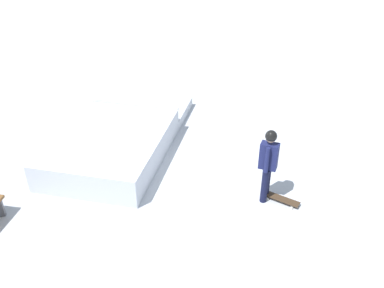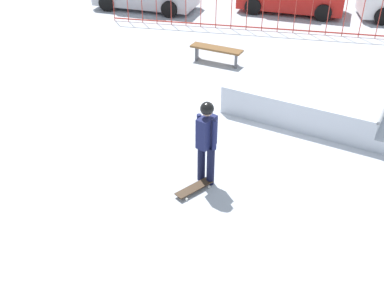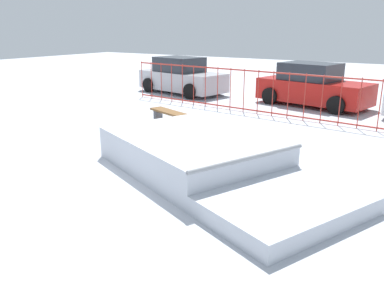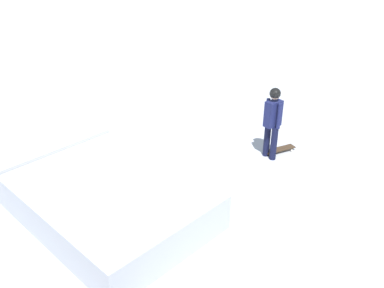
% 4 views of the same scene
% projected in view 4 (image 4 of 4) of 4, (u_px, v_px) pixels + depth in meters
% --- Properties ---
extents(ground_plane, '(60.00, 60.00, 0.00)m').
position_uv_depth(ground_plane, '(174.00, 195.00, 8.47)').
color(ground_plane, '#B2B7C1').
extents(skate_ramp, '(5.98, 4.48, 0.74)m').
position_uv_depth(skate_ramp, '(95.00, 193.00, 7.98)').
color(skate_ramp, silver).
rests_on(skate_ramp, ground).
extents(skater, '(0.39, 0.44, 1.73)m').
position_uv_depth(skater, '(273.00, 118.00, 9.37)').
color(skater, black).
rests_on(skater, ground).
extents(skateboard, '(0.69, 0.72, 0.09)m').
position_uv_depth(skateboard, '(280.00, 149.00, 10.02)').
color(skateboard, '#3F2D1E').
rests_on(skateboard, ground).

